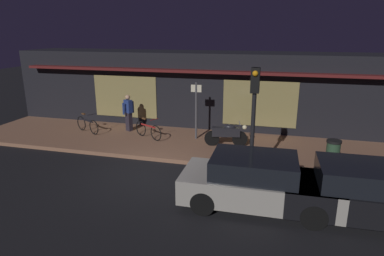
% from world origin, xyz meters
% --- Properties ---
extents(ground_plane, '(60.00, 60.00, 0.00)m').
position_xyz_m(ground_plane, '(0.00, 0.00, 0.00)').
color(ground_plane, black).
extents(sidewalk_slab, '(18.00, 4.00, 0.15)m').
position_xyz_m(sidewalk_slab, '(0.00, 3.00, 0.07)').
color(sidewalk_slab, '#8C6047').
rests_on(sidewalk_slab, ground_plane).
extents(storefront_building, '(18.00, 3.30, 3.60)m').
position_xyz_m(storefront_building, '(0.00, 6.39, 1.80)').
color(storefront_building, black).
rests_on(storefront_building, ground_plane).
extents(motorcycle, '(1.69, 0.61, 0.97)m').
position_xyz_m(motorcycle, '(2.11, 2.96, 0.65)').
color(motorcycle, black).
rests_on(motorcycle, sidewalk_slab).
extents(bicycle_parked, '(1.48, 0.83, 0.91)m').
position_xyz_m(bicycle_parked, '(-1.29, 3.09, 0.51)').
color(bicycle_parked, black).
rests_on(bicycle_parked, sidewalk_slab).
extents(bicycle_extra, '(1.51, 0.77, 0.91)m').
position_xyz_m(bicycle_extra, '(-4.25, 3.18, 0.51)').
color(bicycle_extra, black).
rests_on(bicycle_extra, sidewalk_slab).
extents(person_photographer, '(0.44, 0.58, 1.67)m').
position_xyz_m(person_photographer, '(-2.56, 3.92, 1.03)').
color(person_photographer, '#28232D').
rests_on(person_photographer, sidewalk_slab).
extents(sign_post, '(0.44, 0.09, 2.40)m').
position_xyz_m(sign_post, '(0.70, 3.56, 1.51)').
color(sign_post, '#47474C').
rests_on(sign_post, sidewalk_slab).
extents(trash_bin, '(0.48, 0.48, 0.93)m').
position_xyz_m(trash_bin, '(5.87, 1.78, 0.62)').
color(trash_bin, '#2D4C33').
rests_on(trash_bin, sidewalk_slab).
extents(traffic_light_pole, '(0.24, 0.33, 3.60)m').
position_xyz_m(traffic_light_pole, '(3.33, -0.24, 2.48)').
color(traffic_light_pole, black).
rests_on(traffic_light_pole, ground_plane).
extents(parked_car_near, '(4.12, 1.83, 1.42)m').
position_xyz_m(parked_car_near, '(3.59, -1.27, 0.70)').
color(parked_car_near, black).
rests_on(parked_car_near, ground_plane).
extents(parked_car_far, '(4.13, 1.85, 1.42)m').
position_xyz_m(parked_car_far, '(6.28, -1.23, 0.70)').
color(parked_car_far, black).
rests_on(parked_car_far, ground_plane).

